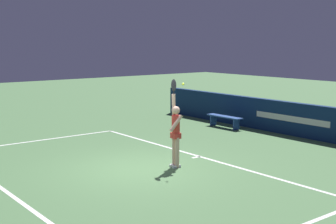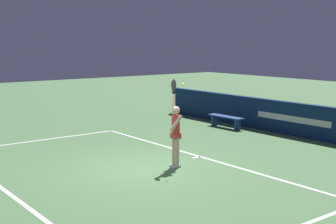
# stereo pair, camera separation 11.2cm
# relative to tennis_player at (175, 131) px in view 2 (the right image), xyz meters

# --- Properties ---
(ground_plane) EXTENTS (60.00, 60.00, 0.00)m
(ground_plane) POSITION_rel_tennis_player_xyz_m (-0.49, -0.87, -1.04)
(ground_plane) COLOR #4B7546
(court_lines) EXTENTS (10.76, 6.01, 0.00)m
(court_lines) POSITION_rel_tennis_player_xyz_m (-0.49, -1.57, -1.03)
(court_lines) COLOR white
(court_lines) RESTS_ON ground
(back_wall) EXTENTS (15.27, 0.26, 1.25)m
(back_wall) POSITION_rel_tennis_player_xyz_m (-0.49, 6.35, -0.41)
(back_wall) COLOR navy
(back_wall) RESTS_ON ground
(tennis_player) EXTENTS (0.46, 0.42, 2.50)m
(tennis_player) POSITION_rel_tennis_player_xyz_m (0.00, 0.00, 0.00)
(tennis_player) COLOR beige
(tennis_player) RESTS_ON ground
(tennis_ball) EXTENTS (0.07, 0.07, 0.07)m
(tennis_ball) POSITION_rel_tennis_player_xyz_m (0.20, 0.10, 1.32)
(tennis_ball) COLOR #CDE731
(courtside_bench_near) EXTENTS (1.74, 0.39, 0.48)m
(courtside_bench_near) POSITION_rel_tennis_player_xyz_m (-3.56, 5.47, -0.66)
(courtside_bench_near) COLOR #274991
(courtside_bench_near) RESTS_ON ground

